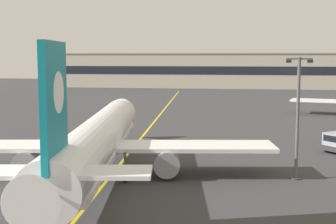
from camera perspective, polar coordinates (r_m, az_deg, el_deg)
ground_plane at (r=36.20m, az=-13.15°, el=-10.89°), size 400.00×400.00×0.00m
taxiway_centreline at (r=64.28m, az=-3.21°, el=-3.09°), size 13.11×179.56×0.01m
airliner_foreground at (r=43.42m, az=-8.36°, el=-3.30°), size 32.36×41.44×11.65m
apron_lamp_post at (r=43.17m, az=15.25°, el=-0.43°), size 2.24×0.90×10.77m
safety_cone_by_nose_gear at (r=60.26m, az=-2.80°, el=-3.49°), size 0.44×0.44×0.55m
terminal_building at (r=171.28m, az=6.33°, el=4.95°), size 124.61×12.40×12.28m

